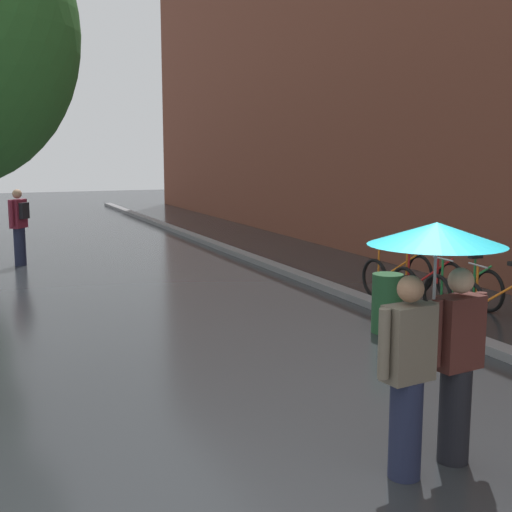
# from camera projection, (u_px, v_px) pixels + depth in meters

# --- Properties ---
(ground_plane) EXTENTS (80.00, 80.00, 0.00)m
(ground_plane) POSITION_uv_depth(u_px,v_px,m) (387.00, 480.00, 5.31)
(ground_plane) COLOR #26282B
(building_facade) EXTENTS (8.00, 36.00, 10.52)m
(building_facade) POSITION_uv_depth(u_px,v_px,m) (497.00, 47.00, 17.48)
(building_facade) COLOR brown
(building_facade) RESTS_ON ground
(kerb_strip) EXTENTS (0.30, 36.00, 0.12)m
(kerb_strip) POSITION_uv_depth(u_px,v_px,m) (257.00, 260.00, 15.63)
(kerb_strip) COLOR slate
(kerb_strip) RESTS_ON ground
(parked_bicycle_0) EXTENTS (1.17, 0.84, 0.96)m
(parked_bicycle_0) POSITION_uv_depth(u_px,v_px,m) (502.00, 301.00, 9.95)
(parked_bicycle_0) COLOR black
(parked_bicycle_0) RESTS_ON ground
(parked_bicycle_1) EXTENTS (1.08, 0.70, 0.96)m
(parked_bicycle_1) POSITION_uv_depth(u_px,v_px,m) (464.00, 292.00, 10.59)
(parked_bicycle_1) COLOR black
(parked_bicycle_1) RESTS_ON ground
(parked_bicycle_2) EXTENTS (1.13, 0.78, 0.96)m
(parked_bicycle_2) POSITION_uv_depth(u_px,v_px,m) (428.00, 283.00, 11.29)
(parked_bicycle_2) COLOR black
(parked_bicycle_2) RESTS_ON ground
(parked_bicycle_3) EXTENTS (1.12, 0.77, 0.96)m
(parked_bicycle_3) POSITION_uv_depth(u_px,v_px,m) (398.00, 274.00, 12.08)
(parked_bicycle_3) COLOR black
(parked_bicycle_3) RESTS_ON ground
(couple_under_umbrella) EXTENTS (1.12, 1.08, 2.03)m
(couple_under_umbrella) POSITION_uv_depth(u_px,v_px,m) (435.00, 310.00, 5.30)
(couple_under_umbrella) COLOR #1E233D
(couple_under_umbrella) RESTS_ON ground
(litter_bin) EXTENTS (0.44, 0.44, 0.85)m
(litter_bin) POSITION_uv_depth(u_px,v_px,m) (387.00, 303.00, 9.58)
(litter_bin) COLOR #1E4C28
(litter_bin) RESTS_ON ground
(pedestrian_walking_midground) EXTENTS (0.46, 0.48, 1.73)m
(pedestrian_walking_midground) POSITION_uv_depth(u_px,v_px,m) (19.00, 225.00, 15.12)
(pedestrian_walking_midground) COLOR #1E233D
(pedestrian_walking_midground) RESTS_ON ground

